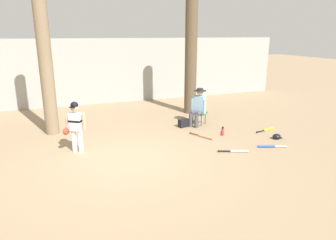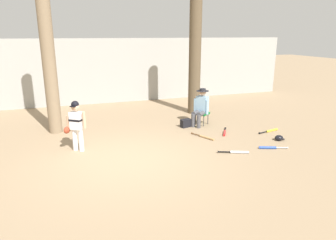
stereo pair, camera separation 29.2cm
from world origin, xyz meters
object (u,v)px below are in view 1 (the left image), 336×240
object	(u,v)px
handbag_beside_stool	(184,123)
bat_aluminum_silver	(237,151)
bat_yellow_trainer	(267,129)
batting_helmet_black	(277,137)
bat_red_barrel	(223,132)
folding_stool	(199,113)
tree_near_player	(45,54)
bat_wood_tan	(204,137)
tree_behind_spectator	(191,60)
young_ballplayer	(75,124)
bat_blue_youth	(269,146)
seated_spectator	(198,106)

from	to	relation	value
handbag_beside_stool	bat_aluminum_silver	distance (m)	2.53
handbag_beside_stool	bat_yellow_trainer	world-z (taller)	handbag_beside_stool
batting_helmet_black	bat_red_barrel	bearing A→B (deg)	137.83
folding_stool	tree_near_player	bearing A→B (deg)	171.09
tree_near_player	handbag_beside_stool	world-z (taller)	tree_near_player
bat_wood_tan	handbag_beside_stool	bearing A→B (deg)	95.64
bat_wood_tan	batting_helmet_black	world-z (taller)	batting_helmet_black
tree_near_player	folding_stool	world-z (taller)	tree_near_player
tree_behind_spectator	batting_helmet_black	xyz separation A→B (m)	(1.01, -3.67, -1.89)
tree_behind_spectator	young_ballplayer	distance (m)	5.26
handbag_beside_stool	bat_yellow_trainer	distance (m)	2.62
tree_near_player	folding_stool	distance (m)	5.02
bat_yellow_trainer	folding_stool	bearing A→B (deg)	139.95
tree_near_player	batting_helmet_black	size ratio (longest dim) A/B	19.00
bat_aluminum_silver	bat_yellow_trainer	bearing A→B (deg)	32.42
young_ballplayer	tree_behind_spectator	bearing A→B (deg)	31.02
tree_near_player	young_ballplayer	size ratio (longest dim) A/B	4.12
batting_helmet_black	bat_aluminum_silver	bearing A→B (deg)	-164.01
tree_near_player	bat_yellow_trainer	xyz separation A→B (m)	(6.22, -2.11, -2.32)
bat_blue_youth	tree_near_player	bearing A→B (deg)	147.81
seated_spectator	bat_aluminum_silver	world-z (taller)	seated_spectator
seated_spectator	batting_helmet_black	bearing A→B (deg)	-54.83
handbag_beside_stool	batting_helmet_black	distance (m)	2.85
bat_wood_tan	seated_spectator	bearing A→B (deg)	71.47
seated_spectator	bat_red_barrel	bearing A→B (deg)	-72.94
folding_stool	bat_red_barrel	world-z (taller)	folding_stool
young_ballplayer	handbag_beside_stool	world-z (taller)	young_ballplayer
folding_stool	seated_spectator	distance (m)	0.29
bat_yellow_trainer	bat_red_barrel	bearing A→B (deg)	168.26
tree_behind_spectator	handbag_beside_stool	distance (m)	2.65
bat_wood_tan	bat_red_barrel	bearing A→B (deg)	14.51
young_ballplayer	bat_blue_youth	size ratio (longest dim) A/B	1.82
seated_spectator	bat_wood_tan	bearing A→B (deg)	-108.53
bat_yellow_trainer	batting_helmet_black	xyz separation A→B (m)	(-0.27, -0.74, 0.04)
bat_blue_youth	bat_wood_tan	xyz separation A→B (m)	(-1.23, 1.32, 0.00)
seated_spectator	bat_blue_youth	xyz separation A→B (m)	(0.81, -2.56, -0.61)
bat_red_barrel	bat_yellow_trainer	size ratio (longest dim) A/B	0.83
bat_wood_tan	young_ballplayer	bearing A→B (deg)	176.95
young_ballplayer	seated_spectator	bearing A→B (deg)	14.92
tree_behind_spectator	bat_aluminum_silver	xyz separation A→B (m)	(-0.62, -4.14, -1.93)
young_ballplayer	bat_red_barrel	xyz separation A→B (m)	(4.25, 0.00, -0.71)
bat_blue_youth	folding_stool	bearing A→B (deg)	105.70
tree_behind_spectator	bat_red_barrel	distance (m)	3.27
tree_behind_spectator	handbag_beside_stool	world-z (taller)	tree_behind_spectator
bat_red_barrel	handbag_beside_stool	bearing A→B (deg)	130.51
tree_behind_spectator	bat_red_barrel	world-z (taller)	tree_behind_spectator
young_ballplayer	bat_aluminum_silver	xyz separation A→B (m)	(3.76, -1.50, -0.71)
handbag_beside_stool	bat_wood_tan	bearing A→B (deg)	-84.36
batting_helmet_black	handbag_beside_stool	bearing A→B (deg)	134.48
bat_red_barrel	seated_spectator	bearing A→B (deg)	107.06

